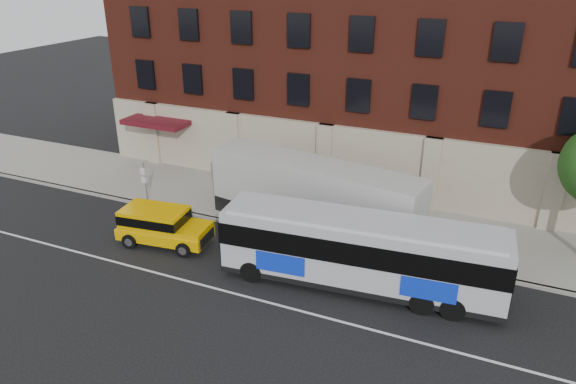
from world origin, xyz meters
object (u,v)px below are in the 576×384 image
at_px(sign_pole, 145,181).
at_px(yellow_suv, 160,224).
at_px(city_bus, 361,250).
at_px(shipping_container, 313,198).

height_order(sign_pole, yellow_suv, sign_pole).
bearing_deg(city_bus, sign_pole, 167.10).
bearing_deg(sign_pole, city_bus, -12.90).
relative_size(sign_pole, yellow_suv, 0.52).
bearing_deg(yellow_suv, shipping_container, 33.30).
distance_m(sign_pole, shipping_container, 9.69).
distance_m(yellow_suv, shipping_container, 7.55).
xyz_separation_m(sign_pole, yellow_suv, (3.37, -3.28, -0.43)).
distance_m(city_bus, yellow_suv, 9.90).
bearing_deg(city_bus, shipping_container, 132.86).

